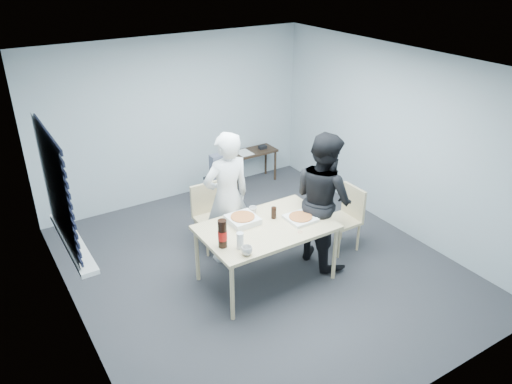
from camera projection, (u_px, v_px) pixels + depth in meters
room at (60, 197)px, 5.13m from camera, size 5.00×5.00×5.00m
dining_table at (266, 230)px, 5.96m from camera, size 1.57×0.99×0.76m
chair_far at (209, 211)px, 6.78m from camera, size 0.42×0.42×0.89m
chair_right at (347, 214)px, 6.72m from camera, size 0.42×0.42×0.89m
person_white at (227, 198)px, 6.32m from camera, size 0.65×0.42×1.77m
person_black at (323, 199)px, 6.29m from camera, size 0.47×0.86×1.77m
side_table at (252, 155)px, 8.62m from camera, size 0.87×0.38×0.58m
stool at (220, 185)px, 7.71m from camera, size 0.39×0.39×0.54m
backpack at (220, 167)px, 7.56m from camera, size 0.29×0.21×0.40m
pizza_box_a at (243, 219)px, 5.99m from camera, size 0.34×0.34×0.09m
pizza_box_b at (300, 218)px, 6.06m from camera, size 0.33×0.33×0.05m
mug_a at (247, 251)px, 5.37m from camera, size 0.17×0.17×0.10m
mug_b at (253, 210)px, 6.18m from camera, size 0.10×0.10×0.09m
cola_glass at (274, 213)px, 6.07m from camera, size 0.08×0.08×0.15m
soda_bottle at (223, 234)px, 5.46m from camera, size 0.11×0.11×0.33m
plastic_cups at (240, 241)px, 5.46m from camera, size 0.09×0.09×0.19m
rubber_band at (300, 232)px, 5.80m from camera, size 0.05×0.05×0.00m
papers at (244, 153)px, 8.51m from camera, size 0.25×0.33×0.01m
black_box at (263, 147)px, 8.67m from camera, size 0.14×0.11×0.06m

